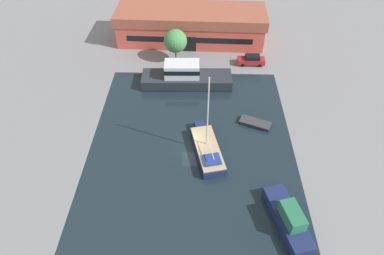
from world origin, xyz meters
TOP-DOWN VIEW (x-y plane):
  - ground_plane at (0.00, 0.00)m, footprint 440.00×440.00m
  - water_canal at (0.00, 0.00)m, footprint 26.15×33.00m
  - warehouse_building at (-0.87, 27.75)m, footprint 27.07×9.75m
  - quay_tree_near_building at (-3.20, 20.24)m, footprint 3.85×3.85m
  - parked_car at (9.58, 19.48)m, footprint 4.58×1.80m
  - sailboat_moored at (2.00, -1.06)m, footprint 4.63×9.47m
  - motor_cruiser at (-1.33, 13.57)m, footprint 14.18×4.40m
  - small_dinghy at (8.66, 4.33)m, footprint 4.55×3.15m
  - cabin_boat at (10.40, -10.93)m, footprint 4.41×8.32m

SIDE VIEW (x-z plane):
  - ground_plane at x=0.00m, z-range 0.00..0.00m
  - water_canal at x=0.00m, z-range 0.00..0.01m
  - small_dinghy at x=8.66m, z-range 0.01..0.54m
  - sailboat_moored at x=2.00m, z-range -4.98..6.30m
  - parked_car at x=9.58m, z-range 0.01..1.69m
  - cabin_boat at x=10.40m, z-range -0.40..2.34m
  - motor_cruiser at x=-1.33m, z-range -0.54..3.31m
  - warehouse_building at x=-0.87m, z-range 0.04..5.80m
  - quay_tree_near_building at x=-3.20m, z-range 0.93..6.65m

